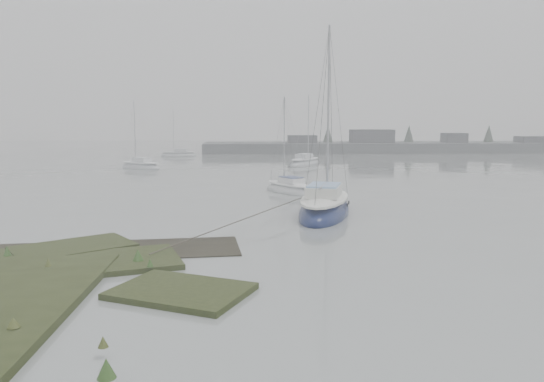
{
  "coord_description": "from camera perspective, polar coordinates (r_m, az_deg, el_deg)",
  "views": [
    {
      "loc": [
        2.34,
        -14.44,
        4.69
      ],
      "look_at": [
        3.3,
        6.97,
        1.8
      ],
      "focal_mm": 35.0,
      "sensor_mm": 36.0,
      "label": 1
    }
  ],
  "objects": [
    {
      "name": "sailboat_far_c",
      "position": [
        69.31,
        -9.99,
        3.85
      ],
      "size": [
        4.65,
        1.88,
        6.41
      ],
      "rotation": [
        0.0,
        0.0,
        1.66
      ],
      "color": "#A4AAAE",
      "rests_on": "ground"
    },
    {
      "name": "sailboat_far_b",
      "position": [
        55.1,
        3.56,
        3.04
      ],
      "size": [
        4.5,
        5.62,
        7.78
      ],
      "rotation": [
        0.0,
        0.0,
        -0.57
      ],
      "color": "#A4A8AE",
      "rests_on": "ground"
    },
    {
      "name": "ground",
      "position": [
        44.75,
        -5.54,
        1.63
      ],
      "size": [
        160.0,
        160.0,
        0.0
      ],
      "primitive_type": "plane",
      "color": "slate",
      "rests_on": "ground"
    },
    {
      "name": "sailboat_white",
      "position": [
        34.38,
        1.9,
        0.18
      ],
      "size": [
        3.79,
        4.83,
        6.66
      ],
      "rotation": [
        0.0,
        0.0,
        0.55
      ],
      "color": "silver",
      "rests_on": "ground"
    },
    {
      "name": "sailboat_far_a",
      "position": [
        52.7,
        -13.95,
        2.59
      ],
      "size": [
        4.97,
        4.31,
        7.04
      ],
      "rotation": [
        0.0,
        0.0,
        0.92
      ],
      "color": "#AAAEB4",
      "rests_on": "ground"
    },
    {
      "name": "sailboat_main",
      "position": [
        26.42,
        5.68,
        -1.9
      ],
      "size": [
        4.18,
        7.49,
        10.06
      ],
      "rotation": [
        0.0,
        0.0,
        -0.27
      ],
      "color": "#0E173E",
      "rests_on": "ground"
    },
    {
      "name": "far_shoreline",
      "position": [
        80.26,
        15.28,
        4.67
      ],
      "size": [
        60.0,
        8.0,
        4.15
      ],
      "color": "#4C4F51",
      "rests_on": "ground"
    }
  ]
}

